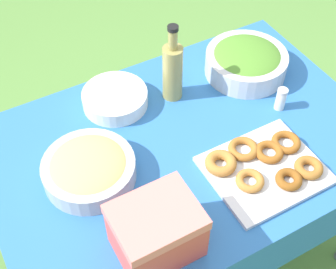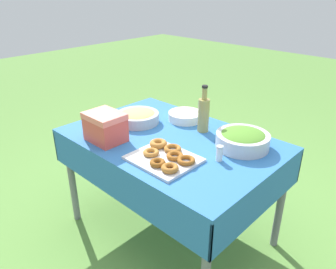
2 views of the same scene
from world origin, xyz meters
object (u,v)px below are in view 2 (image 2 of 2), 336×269
at_px(pasta_bowl, 138,116).
at_px(cooler_box, 105,127).
at_px(donut_platter, 165,157).
at_px(olive_oil_bottle, 204,114).
at_px(salad_bowl, 243,139).
at_px(plate_stack, 185,116).

relative_size(pasta_bowl, cooler_box, 1.28).
bearing_deg(donut_platter, olive_oil_bottle, -78.73).
relative_size(salad_bowl, olive_oil_bottle, 1.02).
xyz_separation_m(plate_stack, olive_oil_bottle, (-0.21, 0.06, 0.10)).
height_order(olive_oil_bottle, cooler_box, olive_oil_bottle).
relative_size(donut_platter, olive_oil_bottle, 1.23).
bearing_deg(salad_bowl, plate_stack, -8.95).
distance_m(plate_stack, olive_oil_bottle, 0.24).
bearing_deg(olive_oil_bottle, pasta_bowl, 26.01).
distance_m(pasta_bowl, cooler_box, 0.34).
xyz_separation_m(salad_bowl, donut_platter, (0.23, 0.44, -0.04)).
bearing_deg(cooler_box, plate_stack, -103.42).
bearing_deg(pasta_bowl, salad_bowl, -166.16).
bearing_deg(pasta_bowl, donut_platter, 154.30).
xyz_separation_m(plate_stack, cooler_box, (0.14, 0.60, 0.06)).
bearing_deg(salad_bowl, cooler_box, 37.29).
bearing_deg(olive_oil_bottle, plate_stack, -15.86).
relative_size(plate_stack, cooler_box, 1.03).
distance_m(salad_bowl, plate_stack, 0.55).
height_order(salad_bowl, cooler_box, cooler_box).
distance_m(salad_bowl, donut_platter, 0.50).
bearing_deg(cooler_box, olive_oil_bottle, -123.35).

